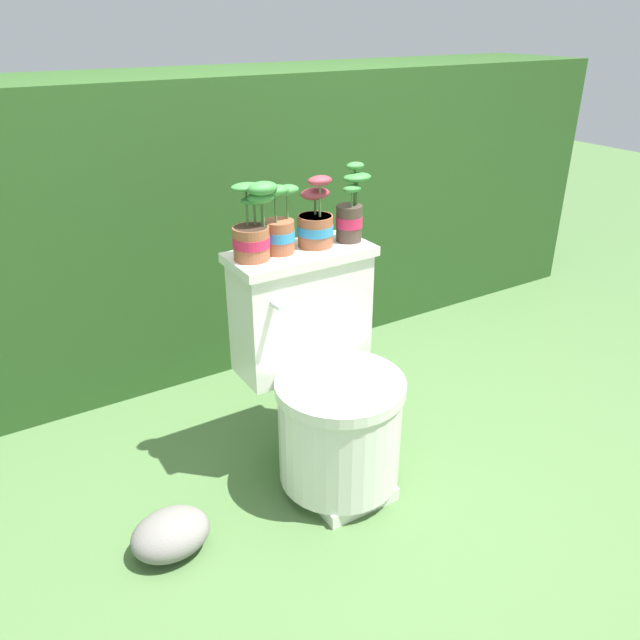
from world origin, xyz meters
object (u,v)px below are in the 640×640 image
potted_plant_midleft (279,227)px  potted_plant_middle (316,222)px  toilet (325,386)px  garden_stone (171,534)px  potted_plant_midright (350,213)px  potted_plant_left (253,228)px

potted_plant_midleft → potted_plant_middle: 0.13m
toilet → garden_stone: 0.64m
toilet → potted_plant_midright: 0.56m
potted_plant_left → potted_plant_midright: 0.34m
garden_stone → toilet: bearing=7.0°
toilet → garden_stone: toilet is taller
potted_plant_left → potted_plant_midleft: bearing=5.0°
potted_plant_left → potted_plant_middle: size_ratio=1.04×
toilet → potted_plant_left: size_ratio=3.28×
toilet → potted_plant_left: (-0.16, 0.15, 0.52)m
toilet → potted_plant_middle: size_ratio=3.40×
potted_plant_left → potted_plant_middle: (0.22, 0.01, -0.02)m
potted_plant_left → potted_plant_midright: bearing=-1.8°
potted_plant_left → toilet: bearing=-44.5°
potted_plant_middle → garden_stone: bearing=-160.2°
potted_plant_midright → potted_plant_middle: bearing=172.4°
potted_plant_left → potted_plant_midleft: (0.09, 0.01, -0.01)m
potted_plant_middle → garden_stone: 1.03m
potted_plant_middle → potted_plant_midright: size_ratio=0.90×
toilet → potted_plant_midright: potted_plant_midright is taller
potted_plant_midleft → potted_plant_midright: (0.25, -0.02, 0.01)m
potted_plant_midleft → potted_plant_midright: size_ratio=0.86×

